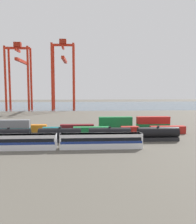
{
  "coord_description": "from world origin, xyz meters",
  "views": [
    {
      "loc": [
        13.22,
        -80.59,
        15.68
      ],
      "look_at": [
        20.63,
        32.76,
        4.41
      ],
      "focal_mm": 38.85,
      "sensor_mm": 36.0,
      "label": 1
    }
  ],
  "objects": [
    {
      "name": "shipping_container_2",
      "position": [
        -10.22,
        0.26,
        1.3
      ],
      "size": [
        12.1,
        2.44,
        2.6
      ],
      "primitive_type": "cube",
      "color": "#146066",
      "rests_on": "ground_plane"
    },
    {
      "name": "freight_tank_row",
      "position": [
        13.95,
        -10.79,
        2.11
      ],
      "size": [
        55.84,
        2.98,
        4.44
      ],
      "color": "#232326",
      "rests_on": "ground_plane"
    },
    {
      "name": "shipping_container_4",
      "position": [
        3.0,
        0.26,
        1.3
      ],
      "size": [
        6.04,
        2.44,
        2.6
      ],
      "primitive_type": "cube",
      "color": "#146066",
      "rests_on": "ground_plane"
    },
    {
      "name": "ground_plane",
      "position": [
        0.0,
        40.0,
        0.0
      ],
      "size": [
        420.0,
        420.0,
        0.0
      ],
      "primitive_type": "plane",
      "color": "#5B564C"
    },
    {
      "name": "gantry_crane_central",
      "position": [
        -0.15,
        98.11,
        30.16
      ],
      "size": [
        16.47,
        34.75,
        49.97
      ],
      "color": "red",
      "rests_on": "ground_plane"
    },
    {
      "name": "shipping_container_6",
      "position": [
        29.43,
        0.26,
        1.3
      ],
      "size": [
        6.04,
        2.44,
        2.6
      ],
      "primitive_type": "cube",
      "color": "#AD211C",
      "rests_on": "ground_plane"
    },
    {
      "name": "harbour_water",
      "position": [
        0.0,
        139.87,
        0.0
      ],
      "size": [
        400.0,
        110.0,
        0.01
      ],
      "primitive_type": "cube",
      "color": "#475B6B",
      "rests_on": "ground_plane"
    },
    {
      "name": "shipping_container_12",
      "position": [
        11.31,
        6.23,
        1.3
      ],
      "size": [
        12.1,
        2.44,
        2.6
      ],
      "primitive_type": "cube",
      "color": "maroon",
      "rests_on": "ground_plane"
    },
    {
      "name": "gantry_crane_west",
      "position": [
        -31.67,
        98.42,
        29.02
      ],
      "size": [
        17.06,
        36.47,
        47.5
      ],
      "color": "red",
      "rests_on": "ground_plane"
    },
    {
      "name": "shipping_container_14",
      "position": [
        25.29,
        6.23,
        3.9
      ],
      "size": [
        12.1,
        2.44,
        2.6
      ],
      "primitive_type": "cube",
      "color": "#197538",
      "rests_on": "shipping_container_13"
    },
    {
      "name": "shipping_container_3",
      "position": [
        -10.22,
        0.26,
        3.9
      ],
      "size": [
        12.1,
        2.44,
        2.6
      ],
      "primitive_type": "cube",
      "color": "slate",
      "rests_on": "shipping_container_2"
    },
    {
      "name": "shipping_container_11",
      "position": [
        -2.67,
        6.23,
        1.3
      ],
      "size": [
        6.04,
        2.44,
        2.6
      ],
      "primitive_type": "cube",
      "color": "orange",
      "rests_on": "ground_plane"
    },
    {
      "name": "shipping_container_5",
      "position": [
        16.22,
        0.26,
        1.3
      ],
      "size": [
        12.1,
        2.44,
        2.6
      ],
      "primitive_type": "cube",
      "color": "#197538",
      "rests_on": "ground_plane"
    },
    {
      "name": "shipping_container_15",
      "position": [
        39.26,
        6.23,
        1.3
      ],
      "size": [
        12.1,
        2.44,
        2.6
      ],
      "primitive_type": "cube",
      "color": "#197538",
      "rests_on": "ground_plane"
    },
    {
      "name": "shipping_container_13",
      "position": [
        25.29,
        6.23,
        1.3
      ],
      "size": [
        12.1,
        2.44,
        2.6
      ],
      "primitive_type": "cube",
      "color": "#197538",
      "rests_on": "ground_plane"
    },
    {
      "name": "shipping_container_16",
      "position": [
        39.26,
        6.23,
        3.9
      ],
      "size": [
        12.1,
        2.44,
        2.6
      ],
      "primitive_type": "cube",
      "color": "#AD211C",
      "rests_on": "shipping_container_15"
    },
    {
      "name": "passenger_train",
      "position": [
        -4.17,
        -18.77,
        2.14
      ],
      "size": [
        65.88,
        3.14,
        3.9
      ],
      "color": "silver",
      "rests_on": "ground_plane"
    },
    {
      "name": "shipping_container_7",
      "position": [
        42.65,
        0.26,
        1.3
      ],
      "size": [
        12.1,
        2.44,
        2.6
      ],
      "primitive_type": "cube",
      "color": "#AD211C",
      "rests_on": "ground_plane"
    }
  ]
}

